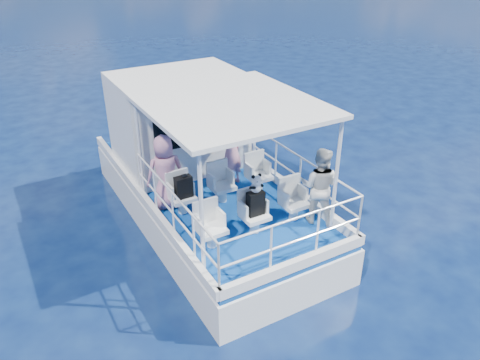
{
  "coord_description": "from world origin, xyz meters",
  "views": [
    {
      "loc": [
        -3.88,
        -7.32,
        5.95
      ],
      "look_at": [
        0.08,
        -0.4,
        1.65
      ],
      "focal_mm": 35.0,
      "sensor_mm": 36.0,
      "label": 1
    }
  ],
  "objects_px": {
    "passenger_port_fwd": "(165,173)",
    "backpack_center": "(256,203)",
    "passenger_stbd_aft": "(319,186)",
    "panda": "(256,183)"
  },
  "relations": [
    {
      "from": "backpack_center",
      "to": "passenger_stbd_aft",
      "type": "bearing_deg",
      "value": -12.49
    },
    {
      "from": "passenger_port_fwd",
      "to": "panda",
      "type": "relative_size",
      "value": 4.41
    },
    {
      "from": "passenger_stbd_aft",
      "to": "backpack_center",
      "type": "height_order",
      "value": "passenger_stbd_aft"
    },
    {
      "from": "passenger_stbd_aft",
      "to": "backpack_center",
      "type": "xyz_separation_m",
      "value": [
        -1.24,
        0.27,
        -0.15
      ]
    },
    {
      "from": "panda",
      "to": "passenger_port_fwd",
      "type": "bearing_deg",
      "value": 123.38
    },
    {
      "from": "passenger_port_fwd",
      "to": "backpack_center",
      "type": "xyz_separation_m",
      "value": [
        1.08,
        -1.67,
        -0.16
      ]
    },
    {
      "from": "passenger_port_fwd",
      "to": "backpack_center",
      "type": "relative_size",
      "value": 3.31
    },
    {
      "from": "passenger_port_fwd",
      "to": "panda",
      "type": "distance_m",
      "value": 2.0
    },
    {
      "from": "passenger_stbd_aft",
      "to": "backpack_center",
      "type": "relative_size",
      "value": 3.27
    },
    {
      "from": "passenger_port_fwd",
      "to": "passenger_stbd_aft",
      "type": "height_order",
      "value": "passenger_port_fwd"
    }
  ]
}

